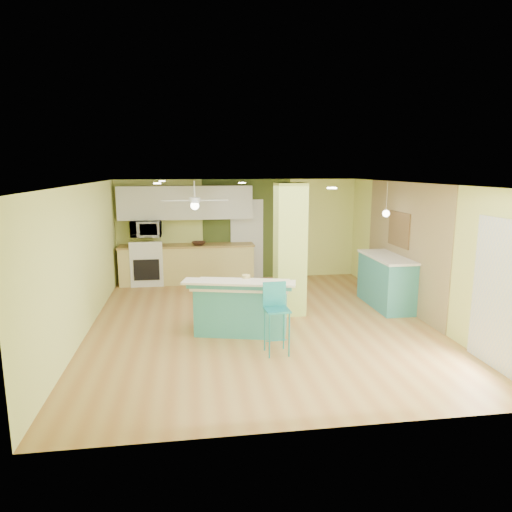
{
  "coord_description": "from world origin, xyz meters",
  "views": [
    {
      "loc": [
        -1.22,
        -7.82,
        2.76
      ],
      "look_at": [
        -0.01,
        0.4,
        1.16
      ],
      "focal_mm": 32.0,
      "sensor_mm": 36.0,
      "label": 1
    }
  ],
  "objects_px": {
    "bar_stool": "(276,306)",
    "canister": "(246,280)",
    "side_counter": "(387,281)",
    "peninsula": "(242,306)",
    "fruit_bowl": "(199,243)"
  },
  "relations": [
    {
      "from": "bar_stool",
      "to": "canister",
      "type": "distance_m",
      "value": 0.94
    },
    {
      "from": "side_counter",
      "to": "peninsula",
      "type": "bearing_deg",
      "value": -160.95
    },
    {
      "from": "canister",
      "to": "bar_stool",
      "type": "bearing_deg",
      "value": -67.91
    },
    {
      "from": "bar_stool",
      "to": "side_counter",
      "type": "height_order",
      "value": "bar_stool"
    },
    {
      "from": "fruit_bowl",
      "to": "bar_stool",
      "type": "bearing_deg",
      "value": -76.88
    },
    {
      "from": "bar_stool",
      "to": "canister",
      "type": "relative_size",
      "value": 6.1
    },
    {
      "from": "peninsula",
      "to": "bar_stool",
      "type": "distance_m",
      "value": 1.07
    },
    {
      "from": "side_counter",
      "to": "fruit_bowl",
      "type": "bearing_deg",
      "value": 146.61
    },
    {
      "from": "peninsula",
      "to": "bar_stool",
      "type": "relative_size",
      "value": 1.75
    },
    {
      "from": "fruit_bowl",
      "to": "canister",
      "type": "height_order",
      "value": "fruit_bowl"
    },
    {
      "from": "fruit_bowl",
      "to": "canister",
      "type": "xyz_separation_m",
      "value": [
        0.7,
        -3.61,
        -0.05
      ]
    },
    {
      "from": "bar_stool",
      "to": "fruit_bowl",
      "type": "height_order",
      "value": "bar_stool"
    },
    {
      "from": "fruit_bowl",
      "to": "canister",
      "type": "bearing_deg",
      "value": -79.11
    },
    {
      "from": "bar_stool",
      "to": "canister",
      "type": "xyz_separation_m",
      "value": [
        -0.35,
        0.85,
        0.21
      ]
    },
    {
      "from": "canister",
      "to": "peninsula",
      "type": "bearing_deg",
      "value": 121.35
    }
  ]
}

